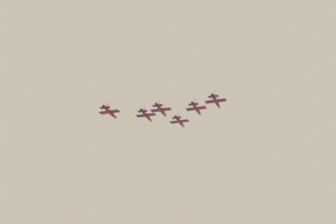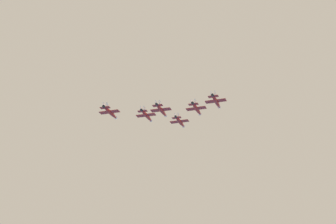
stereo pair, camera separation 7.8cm
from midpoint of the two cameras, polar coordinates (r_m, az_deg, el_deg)
name	(u,v)px [view 2 (the right image)]	position (r m, az deg, el deg)	size (l,w,h in m)	color
jet_lead	(180,122)	(294.25, 1.37, -1.11)	(16.94, 11.39, 3.85)	red
jet_left_wingman	(146,115)	(283.02, -2.45, -0.39)	(16.99, 11.45, 3.88)	red
jet_right_wingman	(197,109)	(275.14, 3.27, 0.37)	(17.00, 11.43, 3.86)	red
jet_left_outer	(110,112)	(272.37, -6.58, -0.03)	(17.10, 11.52, 3.90)	red
jet_right_outer	(216,101)	(254.84, 5.49, 1.21)	(16.34, 11.00, 3.72)	red
jet_slot_rear	(161,110)	(261.39, -0.75, 0.21)	(16.47, 11.11, 3.77)	red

